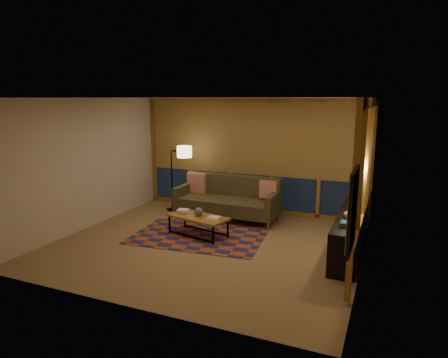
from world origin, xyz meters
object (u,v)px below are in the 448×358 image
at_px(sofa, 227,198).
at_px(bookshelf, 350,231).
at_px(floor_lamp, 172,178).
at_px(coffee_table, 198,226).

height_order(sofa, bookshelf, sofa).
bearing_deg(floor_lamp, sofa, -4.02).
bearing_deg(sofa, floor_lamp, 174.36).
bearing_deg(floor_lamp, bookshelf, -11.21).
bearing_deg(coffee_table, floor_lamp, 147.74).
bearing_deg(coffee_table, bookshelf, 21.73).
height_order(coffee_table, bookshelf, bookshelf).
bearing_deg(bookshelf, sofa, 162.87).
distance_m(sofa, bookshelf, 2.90).
distance_m(sofa, coffee_table, 1.32).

